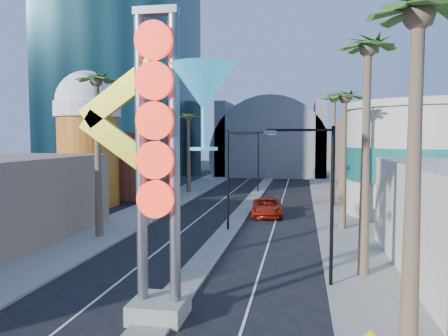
# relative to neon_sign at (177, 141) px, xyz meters

# --- Properties ---
(sidewalk_west) EXTENTS (5.00, 100.00, 0.15)m
(sidewalk_west) POSITION_rel_neon_sign_xyz_m (-10.32, 32.04, -7.23)
(sidewalk_west) COLOR gray
(sidewalk_west) RESTS_ON ground
(sidewalk_east) EXTENTS (5.00, 100.00, 0.15)m
(sidewalk_east) POSITION_rel_neon_sign_xyz_m (8.68, 32.04, -7.23)
(sidewalk_east) COLOR gray
(sidewalk_east) RESTS_ON ground
(median) EXTENTS (1.60, 84.00, 0.15)m
(median) POSITION_rel_neon_sign_xyz_m (-0.82, 35.04, -7.23)
(median) COLOR gray
(median) RESTS_ON ground
(hotel_tower) EXTENTS (20.00, 20.00, 50.00)m
(hotel_tower) POSITION_rel_neon_sign_xyz_m (-22.82, 49.04, 17.69)
(hotel_tower) COLOR black
(hotel_tower) RESTS_ON ground
(brick_filler_west) EXTENTS (10.00, 10.00, 8.00)m
(brick_filler_west) POSITION_rel_neon_sign_xyz_m (-16.82, 35.04, -3.31)
(brick_filler_west) COLOR brown
(brick_filler_west) RESTS_ON ground
(filler_east) EXTENTS (10.00, 20.00, 10.00)m
(filler_east) POSITION_rel_neon_sign_xyz_m (15.18, 45.04, -2.31)
(filler_east) COLOR #93725F
(filler_east) RESTS_ON ground
(beer_mug) EXTENTS (7.00, 7.00, 14.50)m
(beer_mug) POSITION_rel_neon_sign_xyz_m (-17.82, 27.04, 0.54)
(beer_mug) COLOR orange
(beer_mug) RESTS_ON ground
(turquoise_building) EXTENTS (16.60, 16.60, 10.60)m
(turquoise_building) POSITION_rel_neon_sign_xyz_m (17.18, 27.04, -2.06)
(turquoise_building) COLOR beige
(turquoise_building) RESTS_ON ground
(canopy) EXTENTS (22.00, 16.00, 22.00)m
(canopy) POSITION_rel_neon_sign_xyz_m (-0.82, 69.04, -3.00)
(canopy) COLOR slate
(canopy) RESTS_ON ground
(neon_sign) EXTENTS (6.53, 2.60, 12.55)m
(neon_sign) POSITION_rel_neon_sign_xyz_m (0.00, 0.00, 0.00)
(neon_sign) COLOR gray
(neon_sign) RESTS_ON ground
(streetlight_0) EXTENTS (3.79, 0.25, 8.00)m
(streetlight_0) POSITION_rel_neon_sign_xyz_m (-0.27, 17.04, -2.43)
(streetlight_0) COLOR black
(streetlight_0) RESTS_ON ground
(streetlight_1) EXTENTS (3.79, 0.25, 8.00)m
(streetlight_1) POSITION_rel_neon_sign_xyz_m (-1.36, 41.04, -2.43)
(streetlight_1) COLOR black
(streetlight_1) RESTS_ON ground
(streetlight_2) EXTENTS (3.45, 0.25, 8.00)m
(streetlight_2) POSITION_rel_neon_sign_xyz_m (5.91, 5.04, -2.47)
(streetlight_2) COLOR black
(streetlight_2) RESTS_ON ground
(palm_1) EXTENTS (2.40, 2.40, 12.70)m
(palm_1) POSITION_rel_neon_sign_xyz_m (-9.82, 13.04, 3.52)
(palm_1) COLOR brown
(palm_1) RESTS_ON ground
(palm_2) EXTENTS (2.40, 2.40, 11.20)m
(palm_2) POSITION_rel_neon_sign_xyz_m (-9.82, 27.04, 2.17)
(palm_2) COLOR brown
(palm_2) RESTS_ON ground
(palm_3) EXTENTS (2.40, 2.40, 11.20)m
(palm_3) POSITION_rel_neon_sign_xyz_m (-9.82, 39.04, 2.17)
(palm_3) COLOR brown
(palm_3) RESTS_ON ground
(palm_4) EXTENTS (2.40, 2.40, 12.20)m
(palm_4) POSITION_rel_neon_sign_xyz_m (8.18, -2.96, 3.07)
(palm_4) COLOR brown
(palm_4) RESTS_ON ground
(palm_5) EXTENTS (2.40, 2.40, 13.20)m
(palm_5) POSITION_rel_neon_sign_xyz_m (8.18, 7.04, 3.96)
(palm_5) COLOR brown
(palm_5) RESTS_ON ground
(palm_6) EXTENTS (2.40, 2.40, 11.70)m
(palm_6) POSITION_rel_neon_sign_xyz_m (8.18, 19.04, 2.62)
(palm_6) COLOR brown
(palm_6) RESTS_ON ground
(palm_7) EXTENTS (2.40, 2.40, 12.70)m
(palm_7) POSITION_rel_neon_sign_xyz_m (8.18, 31.04, 3.52)
(palm_7) COLOR brown
(palm_7) RESTS_ON ground
(red_pickup) EXTENTS (3.27, 6.28, 1.69)m
(red_pickup) POSITION_rel_neon_sign_xyz_m (1.71, 24.19, -6.46)
(red_pickup) COLOR #A21E0C
(red_pickup) RESTS_ON ground
(pedestrian_b) EXTENTS (0.95, 0.85, 1.62)m
(pedestrian_b) POSITION_rel_neon_sign_xyz_m (10.10, 20.86, -6.35)
(pedestrian_b) COLOR gray
(pedestrian_b) RESTS_ON sidewalk_east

